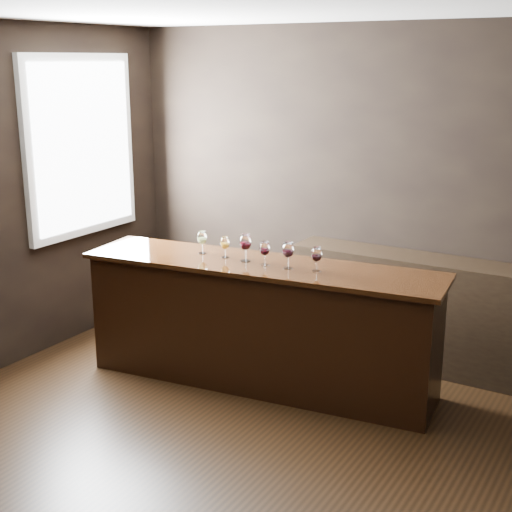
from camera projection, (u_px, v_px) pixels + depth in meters
The scene contains 11 objects.
ground at pixel (246, 460), 4.60m from camera, with size 5.00×5.00×0.00m, color black.
room_shell at pixel (222, 177), 4.32m from camera, with size 5.02×4.52×2.81m.
bar_counter at pixel (260, 326), 5.58m from camera, with size 2.74×0.59×0.96m, color black.
bar_top at pixel (261, 265), 5.45m from camera, with size 2.83×0.66×0.04m, color black.
back_bar_shelf at pixel (443, 316), 5.82m from camera, with size 2.61×0.40×0.94m, color black.
glass_white at pixel (202, 238), 5.68m from camera, with size 0.08×0.08×0.18m.
glass_amber at pixel (225, 243), 5.57m from camera, with size 0.07×0.07×0.17m.
glass_red_a at pixel (245, 243), 5.46m from camera, with size 0.09×0.09×0.22m.
glass_red_b at pixel (265, 249), 5.36m from camera, with size 0.08×0.08×0.19m.
glass_red_c at pixel (288, 251), 5.27m from camera, with size 0.09×0.09×0.21m.
glass_red_d at pixel (317, 255), 5.20m from camera, with size 0.08×0.08×0.18m.
Camera 1 is at (2.16, -3.46, 2.50)m, focal length 50.00 mm.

